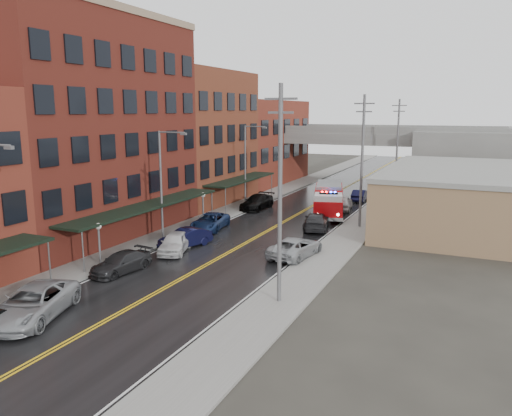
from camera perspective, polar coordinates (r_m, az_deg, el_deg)
The scene contains 31 objects.
road at distance 44.31m, azimuth 1.15°, elevation -2.75°, with size 11.00×160.00×0.02m, color black.
sidewalk_left at distance 47.56m, azimuth -6.97°, elevation -1.78°, with size 3.00×160.00×0.15m, color slate.
sidewalk_right at distance 42.06m, azimuth 10.35°, elevation -3.59°, with size 3.00×160.00×0.15m, color slate.
curb_left at distance 46.74m, azimuth -5.23°, elevation -1.98°, with size 0.30×160.00×0.15m, color gray.
curb_right at distance 42.46m, azimuth 8.19°, elevation -3.38°, with size 0.30×160.00×0.15m, color gray.
brick_building_b at distance 44.43m, azimuth -18.73°, elevation 8.44°, with size 9.00×20.00×18.00m, color #501A15.
brick_building_c at distance 58.55m, azimuth -6.85°, elevation 7.97°, with size 9.00×15.00×15.00m, color brown.
brick_building_far at distance 74.15m, azimuth 0.22°, elevation 7.53°, with size 9.00×20.00×12.00m, color maroon.
tan_building at distance 50.24m, azimuth 22.95°, elevation 0.92°, with size 14.00×22.00×5.00m, color #92754E.
right_far_block at distance 79.86m, azimuth 25.11°, elevation 5.31°, with size 18.00×30.00×8.00m, color slate.
awning_1 at distance 41.39m, azimuth -12.30°, elevation 0.23°, with size 2.60×18.00×3.09m.
awning_2 at distance 56.21m, azimuth -1.65°, elevation 3.30°, with size 2.60×13.00×3.09m.
globe_lamp_1 at distance 35.56m, azimuth -17.53°, elevation -2.92°, with size 0.44×0.44×3.12m.
globe_lamp_2 at distance 46.66m, azimuth -6.08°, elevation 0.79°, with size 0.44×0.44×3.12m.
street_lamp_1 at distance 41.30m, azimuth -10.55°, elevation 3.36°, with size 2.64×0.22×9.00m.
street_lamp_2 at distance 55.10m, azimuth -1.01°, elevation 5.45°, with size 2.64×0.22×9.00m.
utility_pole_0 at distance 26.76m, azimuth 2.76°, elevation 1.83°, with size 1.80×0.24×12.00m.
utility_pole_1 at distance 45.82m, azimuth 12.03°, elevation 5.46°, with size 1.80×0.24×12.00m.
utility_pole_2 at distance 65.44m, azimuth 15.84°, elevation 6.91°, with size 1.80×0.24×12.00m.
overpass at distance 73.68m, azimuth 11.08°, elevation 7.30°, with size 40.00×10.00×7.50m.
fire_truck at distance 51.24m, azimuth 8.30°, elevation 0.99°, with size 5.24×9.13×3.18m.
parked_car_left_2 at distance 28.58m, azimuth -24.15°, elevation -9.92°, with size 2.78×6.03×1.67m, color gray.
parked_car_left_3 at distance 34.48m, azimuth -15.17°, elevation -6.06°, with size 1.87×4.61×1.34m, color #242427.
parked_car_left_4 at distance 38.34m, azimuth -9.27°, elevation -3.91°, with size 1.83×4.56×1.55m, color silver.
parked_car_left_5 at distance 39.68m, azimuth -8.07°, elevation -3.43°, with size 1.55×4.45×1.47m, color black.
parked_car_left_6 at distance 45.26m, azimuth -5.28°, elevation -1.56°, with size 2.41×5.23×1.45m, color #15264F.
parked_car_left_7 at distance 54.35m, azimuth 0.12°, elevation 0.69°, with size 2.21×5.43×1.57m, color black.
parked_car_right_0 at distance 36.77m, azimuth 4.54°, elevation -4.50°, with size 2.47×5.36×1.49m, color #95989C.
parked_car_right_1 at distance 45.43m, azimuth 6.89°, elevation -1.50°, with size 2.14×5.26×1.53m, color black.
parked_car_right_2 at distance 54.51m, azimuth 9.82°, elevation 0.60°, with size 1.96×4.87×1.66m, color silver.
parked_car_right_3 at distance 60.56m, azimuth 11.78°, elevation 1.44°, with size 1.48×4.23×1.39m, color black.
Camera 1 is at (16.87, -9.58, 10.61)m, focal length 35.00 mm.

